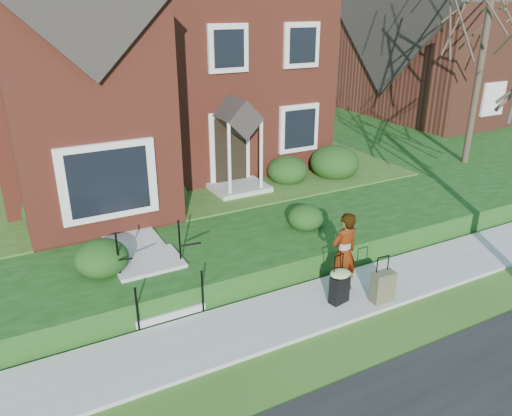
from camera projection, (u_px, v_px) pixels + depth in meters
ground at (304, 310)px, 10.08m from camera, size 120.00×120.00×0.00m
sidewalk at (305, 309)px, 10.06m from camera, size 60.00×1.60×0.08m
terrace at (241, 146)px, 20.60m from camera, size 44.00×20.00×0.60m
walkway at (117, 218)px, 12.83m from camera, size 1.20×6.00×0.06m
main_house at (139, 20)px, 15.82m from camera, size 10.40×10.20×9.40m
neighbour_house at (461, 14)px, 24.03m from camera, size 9.40×8.00×9.20m
front_steps at (155, 279)px, 10.31m from camera, size 1.40×2.02×1.50m
foundation_shrubs at (223, 185)px, 13.84m from camera, size 10.00×4.26×1.10m
woman at (344, 253)px, 10.31m from camera, size 0.68×0.47×1.78m
suitcase_black at (340, 284)px, 10.07m from camera, size 0.50×0.44×1.06m
suitcase_olive at (383, 287)px, 10.14m from camera, size 0.47×0.28×0.99m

